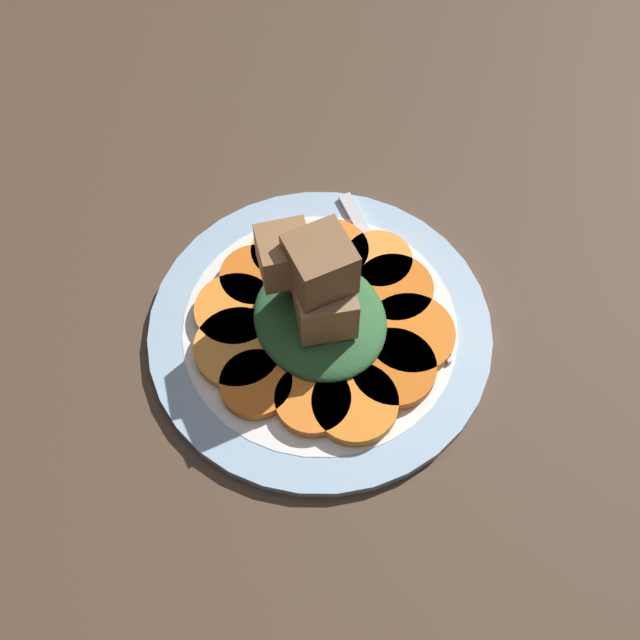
{
  "coord_description": "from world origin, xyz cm",
  "views": [
    {
      "loc": [
        -28.27,
        14.76,
        59.4
      ],
      "look_at": [
        0.0,
        0.0,
        4.1
      ],
      "focal_mm": 45.0,
      "sensor_mm": 36.0,
      "label": 1
    }
  ],
  "objects": [
    {
      "name": "table_slab",
      "position": [
        0.0,
        0.0,
        1.0
      ],
      "size": [
        120.0,
        120.0,
        2.0
      ],
      "primitive_type": "cube",
      "color": "#4C3828",
      "rests_on": "ground"
    },
    {
      "name": "plate",
      "position": [
        0.0,
        0.0,
        2.52
      ],
      "size": [
        27.86,
        27.86,
        1.05
      ],
      "color": "#99B7D1",
      "rests_on": "table_slab"
    },
    {
      "name": "carrot_slice_0",
      "position": [
        0.91,
        6.76,
        3.62
      ],
      "size": [
        7.07,
        7.07,
        1.03
      ],
      "primitive_type": "cylinder",
      "color": "#F9963A",
      "rests_on": "plate"
    },
    {
      "name": "carrot_slice_1",
      "position": [
        -2.54,
        6.87,
        3.62
      ],
      "size": [
        5.63,
        5.63,
        1.03
      ],
      "primitive_type": "cylinder",
      "color": "orange",
      "rests_on": "plate"
    },
    {
      "name": "carrot_slice_2",
      "position": [
        -5.71,
        3.6,
        3.62
      ],
      "size": [
        5.85,
        5.85,
        1.03
      ],
      "primitive_type": "cylinder",
      "color": "orange",
      "rests_on": "plate"
    },
    {
      "name": "carrot_slice_3",
      "position": [
        -7.45,
        0.9,
        3.62
      ],
      "size": [
        6.65,
        6.65,
        1.03
      ],
      "primitive_type": "cylinder",
      "color": "orange",
      "rests_on": "plate"
    },
    {
      "name": "carrot_slice_4",
      "position": [
        -6.24,
        -3.16,
        3.62
      ],
      "size": [
        6.73,
        6.73,
        1.03
      ],
      "primitive_type": "cylinder",
      "color": "#D55F13",
      "rests_on": "plate"
    },
    {
      "name": "carrot_slice_5",
      "position": [
        -4.26,
        -5.83,
        3.62
      ],
      "size": [
        7.22,
        7.22,
        1.03
      ],
      "primitive_type": "cylinder",
      "color": "orange",
      "rests_on": "plate"
    },
    {
      "name": "carrot_slice_6",
      "position": [
        -0.37,
        -6.87,
        3.62
      ],
      "size": [
        6.47,
        6.47,
        1.03
      ],
      "primitive_type": "cylinder",
      "color": "orange",
      "rests_on": "plate"
    },
    {
      "name": "carrot_slice_7",
      "position": [
        3.05,
        -7.11,
        3.62
      ],
      "size": [
        5.71,
        5.71,
        1.03
      ],
      "primitive_type": "cylinder",
      "color": "orange",
      "rests_on": "plate"
    },
    {
      "name": "carrot_slice_8",
      "position": [
        5.68,
        -4.12,
        3.62
      ],
      "size": [
        6.18,
        6.18,
        1.03
      ],
      "primitive_type": "cylinder",
      "color": "orange",
      "rests_on": "plate"
    },
    {
      "name": "carrot_slice_9",
      "position": [
        7.43,
        -0.62,
        3.62
      ],
      "size": [
        5.89,
        5.89,
        1.03
      ],
      "primitive_type": "cylinder",
      "color": "orange",
      "rests_on": "plate"
    },
    {
      "name": "carrot_slice_10",
      "position": [
        6.37,
        2.72,
        3.62
      ],
      "size": [
        5.91,
        5.91,
        1.03
      ],
      "primitive_type": "cylinder",
      "color": "orange",
      "rests_on": "plate"
    },
    {
      "name": "carrot_slice_11",
      "position": [
        4.15,
        5.52,
        3.62
      ],
      "size": [
        6.69,
        6.69,
        1.03
      ],
      "primitive_type": "cylinder",
      "color": "orange",
      "rests_on": "plate"
    },
    {
      "name": "center_pile",
      "position": [
        0.26,
        0.13,
        6.9
      ],
      "size": [
        11.52,
        10.36,
        11.11
      ],
      "color": "#2D6033",
      "rests_on": "plate"
    },
    {
      "name": "fork",
      "position": [
        1.08,
        -7.2,
        3.3
      ],
      "size": [
        18.59,
        3.28,
        0.4
      ],
      "rotation": [
        0.0,
        0.0,
        -0.09
      ],
      "color": "silver",
      "rests_on": "plate"
    }
  ]
}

